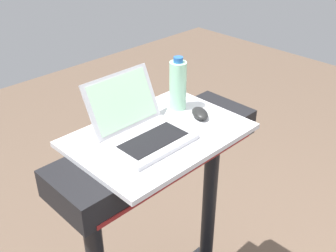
% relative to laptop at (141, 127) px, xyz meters
% --- Properties ---
extents(desk_board, '(0.66, 0.47, 0.02)m').
position_rel_laptop_xyz_m(desk_board, '(0.07, -0.02, -0.05)').
color(desk_board, silver).
rests_on(desk_board, treadmill_base).
extents(laptop, '(0.30, 0.31, 0.22)m').
position_rel_laptop_xyz_m(laptop, '(0.00, 0.00, 0.00)').
color(laptop, '#B7B7BC').
rests_on(laptop, desk_board).
extents(computer_mouse, '(0.10, 0.12, 0.03)m').
position_rel_laptop_xyz_m(computer_mouse, '(0.27, -0.05, -0.03)').
color(computer_mouse, black).
rests_on(computer_mouse, desk_board).
extents(water_bottle, '(0.07, 0.07, 0.23)m').
position_rel_laptop_xyz_m(water_bottle, '(0.27, 0.07, 0.06)').
color(water_bottle, '#9EDBB2').
rests_on(water_bottle, desk_board).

